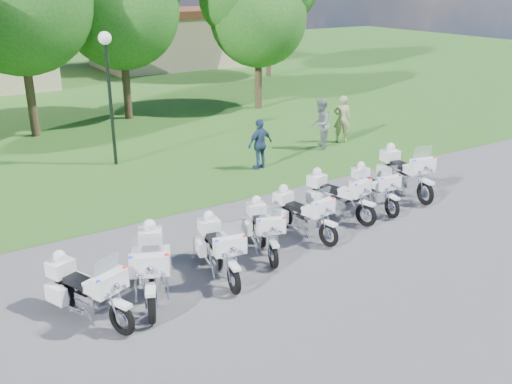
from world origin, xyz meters
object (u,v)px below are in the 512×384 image
motorcycle_2 (219,247)px  bystander_b (320,124)px  motorcycle_4 (302,213)px  motorcycle_1 (151,264)px  motorcycle_0 (86,289)px  bystander_a (342,119)px  motorcycle_6 (374,187)px  motorcycle_7 (404,171)px  bystander_c (260,144)px  motorcycle_5 (337,195)px  motorcycle_3 (263,228)px  lamp_post (107,67)px

motorcycle_2 → bystander_b: bearing=-130.4°
bystander_b → motorcycle_4: bearing=2.7°
motorcycle_2 → motorcycle_1: bearing=12.2°
motorcycle_0 → motorcycle_4: motorcycle_0 is taller
bystander_a → motorcycle_0: bearing=63.9°
motorcycle_6 → motorcycle_7: motorcycle_7 is taller
motorcycle_2 → bystander_c: bystander_c is taller
motorcycle_4 → motorcycle_7: bearing=-179.5°
motorcycle_2 → motorcycle_5: (4.33, 1.14, 0.01)m
motorcycle_0 → motorcycle_6: size_ratio=1.01×
motorcycle_0 → motorcycle_6: bearing=166.1°
motorcycle_0 → motorcycle_7: motorcycle_7 is taller
bystander_a → bystander_b: bearing=46.8°
motorcycle_0 → motorcycle_3: motorcycle_0 is taller
motorcycle_3 → motorcycle_6: (4.24, 0.71, 0.00)m
motorcycle_2 → motorcycle_7: 7.43m
motorcycle_6 → motorcycle_7: (1.59, 0.35, 0.11)m
motorcycle_3 → lamp_post: size_ratio=0.45×
motorcycle_4 → motorcycle_6: (2.91, 0.47, -0.01)m
motorcycle_4 → motorcycle_6: motorcycle_4 is taller
bystander_c → lamp_post: bearing=-46.7°
lamp_post → bystander_a: (8.73, -2.00, -2.49)m
motorcycle_1 → motorcycle_6: 7.42m
motorcycle_4 → motorcycle_7: motorcycle_7 is taller
bystander_a → lamp_post: bearing=20.9°
bystander_a → bystander_c: size_ratio=1.08×
motorcycle_5 → bystander_a: bystander_a is taller
motorcycle_0 → motorcycle_1: bearing=164.2°
bystander_c → motorcycle_7: bearing=110.1°
motorcycle_2 → bystander_b: bystander_b is taller
motorcycle_1 → motorcycle_3: motorcycle_1 is taller
motorcycle_2 → motorcycle_0: bearing=14.5°
motorcycle_2 → bystander_a: bystander_a is taller
motorcycle_1 → bystander_a: 13.17m
motorcycle_0 → motorcycle_5: motorcycle_5 is taller
bystander_b → bystander_c: bearing=-31.5°
motorcycle_2 → bystander_b: (8.11, 6.72, 0.34)m
lamp_post → motorcycle_0: bearing=-112.1°
motorcycle_7 → bystander_a: size_ratio=1.33×
motorcycle_7 → motorcycle_6: bearing=22.3°
motorcycle_5 → motorcycle_6: size_ratio=1.06×
motorcycle_7 → lamp_post: bearing=-39.1°
motorcycle_1 → lamp_post: size_ratio=0.51×
motorcycle_6 → bystander_a: bearing=-115.3°
motorcycle_3 → lamp_post: 9.08m
motorcycle_2 → motorcycle_7: bearing=-158.4°
motorcycle_5 → motorcycle_6: (1.36, 0.00, -0.04)m
motorcycle_4 → bystander_c: size_ratio=1.24×
motorcycle_1 → bystander_b: size_ratio=1.21×
motorcycle_3 → motorcycle_6: motorcycle_6 is taller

